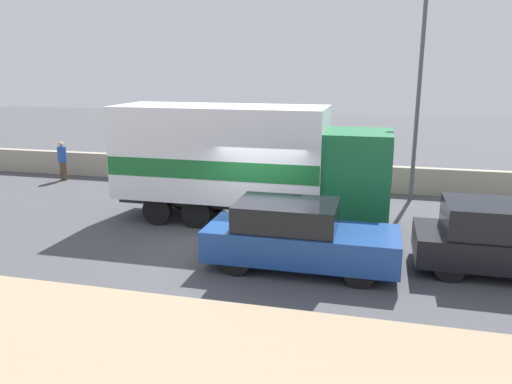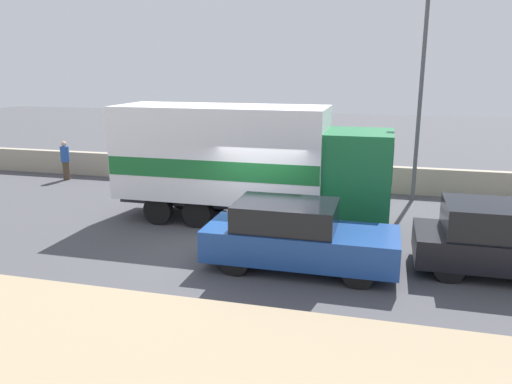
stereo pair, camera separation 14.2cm
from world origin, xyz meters
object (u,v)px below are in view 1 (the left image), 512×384
Objects in this scene: car_hatchback at (297,236)px; box_truck at (242,159)px; pedestrian at (63,160)px; car_sedan_second at (498,239)px; street_lamp at (421,69)px.

box_truck is at bearing 124.47° from car_hatchback.
pedestrian is (-8.84, 3.74, -1.09)m from box_truck.
car_hatchback is at bearing -168.97° from car_sedan_second.
pedestrian is at bearing 157.06° from box_truck.
car_hatchback is (2.23, -3.25, -1.14)m from box_truck.
car_sedan_second is at bearing -21.44° from pedestrian.
box_truck is 7.22m from car_sedan_second.
car_hatchback is at bearing -55.53° from box_truck.
street_lamp is 7.55m from car_sedan_second.
street_lamp is 1.79× the size of car_hatchback.
pedestrian is (-15.57, 6.11, 0.04)m from car_sedan_second.
car_hatchback is 4.58m from car_sedan_second.
car_sedan_second is (6.73, -2.37, -1.14)m from box_truck.
car_hatchback is (-2.94, -7.24, -3.76)m from street_lamp.
street_lamp is at bearing 37.68° from box_truck.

